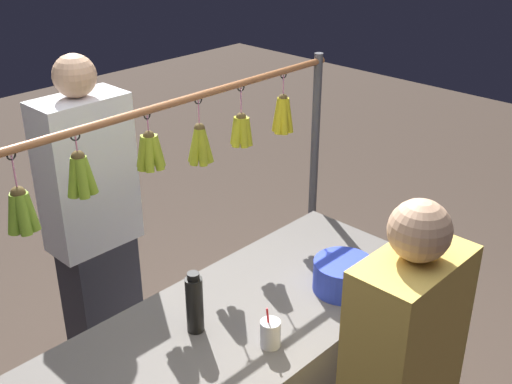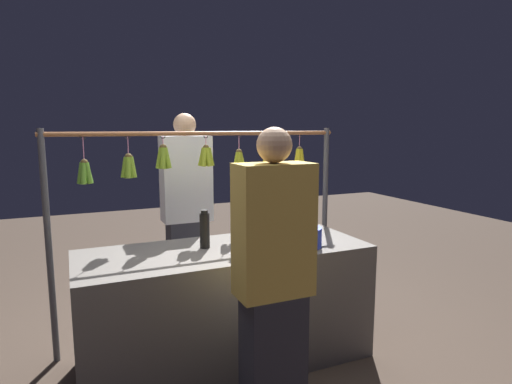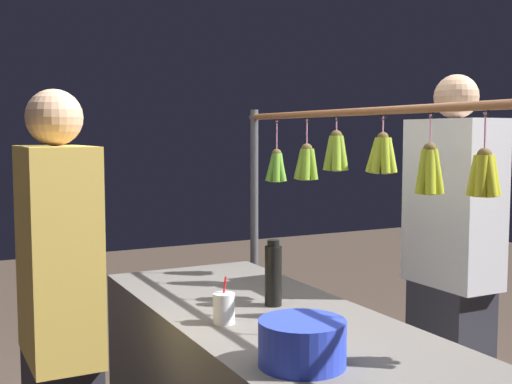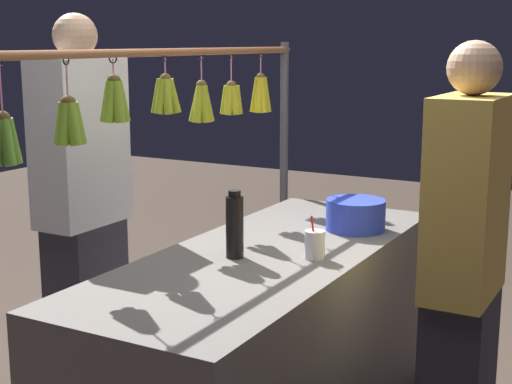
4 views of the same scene
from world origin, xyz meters
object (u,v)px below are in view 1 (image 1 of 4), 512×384
object	(u,v)px
blue_bucket	(343,275)
water_bottle	(195,303)
vendor_person	(95,236)
drink_cup	(270,333)

from	to	relation	value
blue_bucket	water_bottle	bearing A→B (deg)	-21.41
vendor_person	blue_bucket	bearing A→B (deg)	115.88
water_bottle	drink_cup	distance (m)	0.31
vendor_person	drink_cup	bearing A→B (deg)	91.85
water_bottle	drink_cup	size ratio (longest dim) A/B	1.56
water_bottle	blue_bucket	world-z (taller)	water_bottle
blue_bucket	vendor_person	size ratio (longest dim) A/B	0.15
blue_bucket	drink_cup	xyz separation A→B (m)	(0.49, 0.03, -0.01)
water_bottle	vendor_person	world-z (taller)	vendor_person
drink_cup	vendor_person	size ratio (longest dim) A/B	0.10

